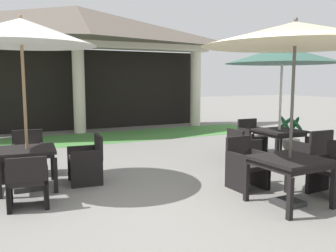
% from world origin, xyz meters
% --- Properties ---
extents(ground_plane, '(60.00, 60.00, 0.00)m').
position_xyz_m(ground_plane, '(0.00, 0.00, 0.00)').
color(ground_plane, gray).
extents(background_pavilion, '(10.82, 2.82, 4.45)m').
position_xyz_m(background_pavilion, '(0.00, 8.84, 3.48)').
color(background_pavilion, beige).
rests_on(background_pavilion, ground).
extents(lawn_strip, '(12.62, 2.42, 0.01)m').
position_xyz_m(lawn_strip, '(0.00, 7.28, 0.00)').
color(lawn_strip, '#47843D').
rests_on(lawn_strip, ground).
extents(patio_table_near_foreground, '(1.03, 1.03, 0.72)m').
position_xyz_m(patio_table_near_foreground, '(-2.33, 2.41, 0.62)').
color(patio_table_near_foreground, black).
rests_on(patio_table_near_foreground, ground).
extents(patio_umbrella_near_foreground, '(2.51, 2.51, 3.00)m').
position_xyz_m(patio_umbrella_near_foreground, '(-2.33, 2.41, 2.69)').
color(patio_umbrella_near_foreground, '#2D2D2D').
rests_on(patio_umbrella_near_foreground, ground).
extents(patio_chair_near_foreground_north, '(0.67, 0.64, 0.89)m').
position_xyz_m(patio_chair_near_foreground_north, '(-2.23, 3.43, 0.41)').
color(patio_chair_near_foreground_north, black).
rests_on(patio_chair_near_foreground_north, ground).
extents(patio_chair_near_foreground_east, '(0.63, 0.67, 0.89)m').
position_xyz_m(patio_chair_near_foreground_east, '(-1.31, 2.31, 0.42)').
color(patio_chair_near_foreground_east, black).
rests_on(patio_chair_near_foreground_east, ground).
extents(patio_chair_near_foreground_south, '(0.63, 0.60, 0.81)m').
position_xyz_m(patio_chair_near_foreground_south, '(-2.42, 1.39, 0.40)').
color(patio_chair_near_foreground_south, black).
rests_on(patio_chair_near_foreground_south, ground).
extents(patio_table_mid_left, '(1.00, 1.00, 0.74)m').
position_xyz_m(patio_table_mid_left, '(1.18, -0.26, 0.64)').
color(patio_table_mid_left, black).
rests_on(patio_table_mid_left, ground).
extents(patio_umbrella_mid_left, '(2.74, 2.74, 2.81)m').
position_xyz_m(patio_umbrella_mid_left, '(1.18, -0.26, 2.56)').
color(patio_umbrella_mid_left, '#2D2D2D').
rests_on(patio_umbrella_mid_left, ground).
extents(patio_chair_mid_left_north, '(0.58, 0.59, 0.90)m').
position_xyz_m(patio_chair_mid_left_north, '(1.14, 0.73, 0.41)').
color(patio_chair_mid_left_north, black).
rests_on(patio_chair_mid_left_north, ground).
extents(patio_chair_mid_left_east, '(0.56, 0.56, 0.89)m').
position_xyz_m(patio_chair_mid_left_east, '(2.16, -0.22, 0.41)').
color(patio_chair_mid_left_east, black).
rests_on(patio_chair_mid_left_east, ground).
extents(patio_table_mid_right, '(0.98, 0.98, 0.73)m').
position_xyz_m(patio_table_mid_right, '(3.27, 2.19, 0.63)').
color(patio_table_mid_right, black).
rests_on(patio_table_mid_right, ground).
extents(patio_umbrella_mid_right, '(2.64, 2.64, 2.74)m').
position_xyz_m(patio_umbrella_mid_right, '(3.27, 2.19, 2.46)').
color(patio_umbrella_mid_right, '#2D2D2D').
rests_on(patio_umbrella_mid_right, ground).
extents(patio_chair_mid_right_north, '(0.62, 0.55, 0.87)m').
position_xyz_m(patio_chair_mid_right_north, '(3.30, 3.23, 0.41)').
color(patio_chair_mid_right_north, black).
rests_on(patio_chair_mid_right_north, ground).
extents(patio_chair_mid_right_west, '(0.56, 0.63, 0.80)m').
position_xyz_m(patio_chair_mid_right_west, '(2.22, 2.22, 0.38)').
color(patio_chair_mid_right_west, black).
rests_on(patio_chair_mid_right_west, ground).
extents(patio_chair_mid_right_south, '(0.65, 0.57, 0.87)m').
position_xyz_m(patio_chair_mid_right_south, '(3.24, 1.14, 0.40)').
color(patio_chair_mid_right_south, black).
rests_on(patio_chair_mid_right_south, ground).
extents(potted_palm_right_edge, '(0.58, 0.57, 1.01)m').
position_xyz_m(potted_palm_right_edge, '(4.14, 2.68, 0.32)').
color(potted_palm_right_edge, '#B2AD9E').
rests_on(potted_palm_right_edge, ground).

